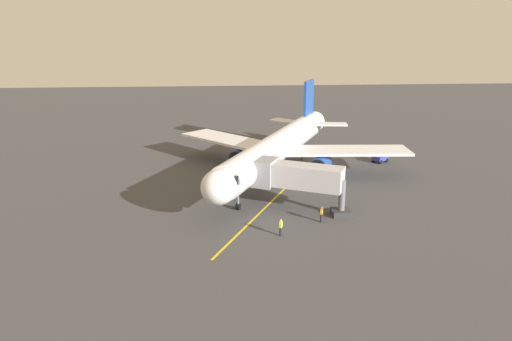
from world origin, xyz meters
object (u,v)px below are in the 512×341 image
(tug_near_nose, at_px, (380,157))
(airplane, at_px, (278,147))
(ground_crew_marshaller, at_px, (281,227))
(ground_crew_wing_walker, at_px, (322,214))
(jet_bridge, at_px, (292,176))

(tug_near_nose, bearing_deg, airplane, 18.95)
(ground_crew_marshaller, xyz_separation_m, ground_crew_wing_walker, (-4.65, -3.04, 0.00))
(airplane, distance_m, ground_crew_wing_walker, 17.13)
(airplane, xyz_separation_m, ground_crew_marshaller, (2.23, 19.71, -3.12))
(ground_crew_marshaller, bearing_deg, jet_bridge, -106.35)
(airplane, height_order, tug_near_nose, airplane)
(ground_crew_marshaller, distance_m, tug_near_nose, 31.40)
(airplane, height_order, ground_crew_marshaller, airplane)
(jet_bridge, distance_m, ground_crew_marshaller, 8.05)
(jet_bridge, bearing_deg, ground_crew_marshaller, 73.65)
(airplane, relative_size, tug_near_nose, 13.74)
(airplane, distance_m, jet_bridge, 12.50)
(jet_bridge, bearing_deg, ground_crew_wing_walker, 121.26)
(ground_crew_wing_walker, distance_m, tug_near_nose, 26.27)
(airplane, height_order, ground_crew_wing_walker, airplane)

